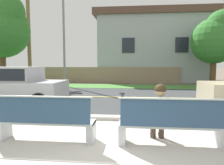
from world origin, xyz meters
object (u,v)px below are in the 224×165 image
object	(u,v)px
bench_right	(171,124)
shade_tree_far_left	(2,26)
car_silver_near	(10,84)
shade_tree_left	(216,37)
seated_person_olive	(159,111)
bench_left	(45,120)
streetlamp	(65,28)

from	to	relation	value
bench_right	shade_tree_far_left	xyz separation A→B (m)	(-10.76, 10.92, 4.12)
bench_right	car_silver_near	distance (m)	6.70
bench_right	shade_tree_left	world-z (taller)	shade_tree_left
bench_right	seated_person_olive	bearing A→B (deg)	140.90
seated_person_olive	shade_tree_far_left	xyz separation A→B (m)	(-10.55, 10.75, 3.91)
car_silver_near	shade_tree_left	xyz separation A→B (m)	(11.02, 8.25, 2.77)
bench_left	seated_person_olive	bearing A→B (deg)	4.18
streetlamp	shade_tree_left	distance (m)	11.25
car_silver_near	shade_tree_far_left	size ratio (longest dim) A/B	0.61
seated_person_olive	streetlamp	xyz separation A→B (m)	(-5.58, 10.69, 3.63)
shade_tree_far_left	shade_tree_left	bearing A→B (deg)	3.33
streetlamp	shade_tree_far_left	size ratio (longest dim) A/B	1.07
car_silver_near	shade_tree_far_left	distance (m)	9.68
bench_right	seated_person_olive	world-z (taller)	seated_person_olive
seated_person_olive	car_silver_near	world-z (taller)	car_silver_near
bench_left	shade_tree_left	world-z (taller)	shade_tree_left
seated_person_olive	shade_tree_left	bearing A→B (deg)	64.40
streetlamp	shade_tree_left	size ratio (longest dim) A/B	1.36
bench_right	streetlamp	xyz separation A→B (m)	(-5.79, 10.86, 3.84)
streetlamp	shade_tree_far_left	world-z (taller)	streetlamp
bench_left	car_silver_near	world-z (taller)	car_silver_near
bench_left	bench_right	world-z (taller)	same
bench_right	seated_person_olive	size ratio (longest dim) A/B	1.66
shade_tree_left	car_silver_near	bearing A→B (deg)	-143.17
bench_left	bench_right	xyz separation A→B (m)	(2.59, 0.00, 0.00)
bench_left	seated_person_olive	world-z (taller)	seated_person_olive
shade_tree_left	bench_left	bearing A→B (deg)	-123.91
shade_tree_far_left	seated_person_olive	bearing A→B (deg)	-45.54
bench_left	bench_right	distance (m)	2.59
seated_person_olive	shade_tree_far_left	distance (m)	15.56
bench_right	shade_tree_left	size ratio (longest dim) A/B	0.37
car_silver_near	shade_tree_left	bearing A→B (deg)	36.83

